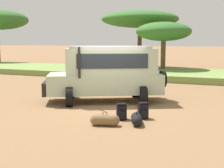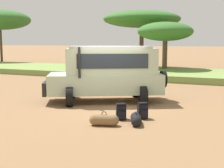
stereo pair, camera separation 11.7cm
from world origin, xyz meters
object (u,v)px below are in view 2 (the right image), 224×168
at_px(duffel_bag_low_black_case, 104,120).
at_px(acacia_tree_left_mid, 142,19).
at_px(acacia_tree_far_left, 0,20).
at_px(duffel_bag_soft_canvas, 136,119).
at_px(acacia_tree_centre_back, 165,32).
at_px(backpack_beside_front_wheel, 121,112).
at_px(safari_vehicle, 108,72).
at_px(backpack_cluster_center, 143,111).

height_order(duffel_bag_low_black_case, acacia_tree_left_mid, acacia_tree_left_mid).
height_order(acacia_tree_far_left, acacia_tree_left_mid, acacia_tree_far_left).
bearing_deg(duffel_bag_soft_canvas, acacia_tree_centre_back, 101.12).
xyz_separation_m(backpack_beside_front_wheel, acacia_tree_centre_back, (-2.40, 15.27, 3.13)).
bearing_deg(acacia_tree_left_mid, duffel_bag_soft_canvas, -71.95).
bearing_deg(duffel_bag_low_black_case, acacia_tree_far_left, 139.06).
distance_m(backpack_beside_front_wheel, duffel_bag_soft_canvas, 0.80).
relative_size(acacia_tree_left_mid, acacia_tree_centre_back, 1.60).
bearing_deg(acacia_tree_centre_back, safari_vehicle, -87.09).
bearing_deg(acacia_tree_centre_back, duffel_bag_low_black_case, -82.24).
relative_size(duffel_bag_low_black_case, duffel_bag_soft_canvas, 1.04).
bearing_deg(duffel_bag_soft_canvas, backpack_beside_front_wheel, 149.40).
relative_size(backpack_cluster_center, duffel_bag_soft_canvas, 0.64).
bearing_deg(backpack_cluster_center, acacia_tree_centre_back, 101.56).
bearing_deg(backpack_beside_front_wheel, acacia_tree_centre_back, 98.94).
distance_m(duffel_bag_low_black_case, duffel_bag_soft_canvas, 1.03).
bearing_deg(backpack_cluster_center, backpack_beside_front_wheel, -148.10).
height_order(safari_vehicle, acacia_tree_left_mid, acacia_tree_left_mid).
relative_size(duffel_bag_soft_canvas, acacia_tree_left_mid, 0.12).
bearing_deg(acacia_tree_centre_back, backpack_cluster_center, -78.44).
relative_size(acacia_tree_far_left, acacia_tree_left_mid, 0.93).
height_order(backpack_cluster_center, duffel_bag_low_black_case, backpack_cluster_center).
distance_m(backpack_cluster_center, duffel_bag_soft_canvas, 0.81).
xyz_separation_m(safari_vehicle, backpack_cluster_center, (2.41, -2.37, -1.02)).
height_order(backpack_cluster_center, acacia_tree_centre_back, acacia_tree_centre_back).
xyz_separation_m(backpack_beside_front_wheel, acacia_tree_left_mid, (-5.91, 19.81, 4.49)).
bearing_deg(safari_vehicle, duffel_bag_low_black_case, -67.05).
bearing_deg(acacia_tree_left_mid, duffel_bag_low_black_case, -74.60).
xyz_separation_m(safari_vehicle, acacia_tree_centre_back, (-0.64, 12.50, 2.11)).
xyz_separation_m(backpack_beside_front_wheel, backpack_cluster_center, (0.64, 0.40, 0.00)).
bearing_deg(backpack_beside_front_wheel, acacia_tree_left_mid, 106.61).
distance_m(duffel_bag_soft_canvas, acacia_tree_centre_back, 16.30).
bearing_deg(backpack_beside_front_wheel, duffel_bag_soft_canvas, -30.60).
distance_m(safari_vehicle, acacia_tree_far_left, 26.20).
relative_size(safari_vehicle, duffel_bag_low_black_case, 5.80).
bearing_deg(acacia_tree_left_mid, acacia_tree_far_left, -175.04).
bearing_deg(backpack_cluster_center, acacia_tree_far_left, 142.12).
height_order(backpack_cluster_center, duffel_bag_soft_canvas, backpack_cluster_center).
bearing_deg(duffel_bag_soft_canvas, acacia_tree_far_left, 140.95).
relative_size(backpack_beside_front_wheel, acacia_tree_far_left, 0.08).
bearing_deg(backpack_cluster_center, duffel_bag_soft_canvas, -87.21).
relative_size(acacia_tree_far_left, acacia_tree_centre_back, 1.49).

